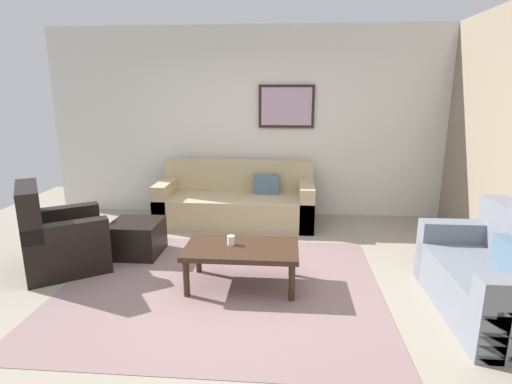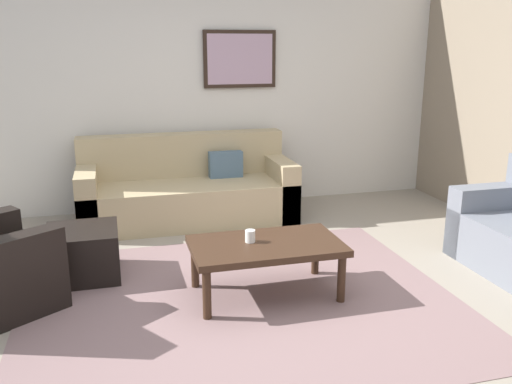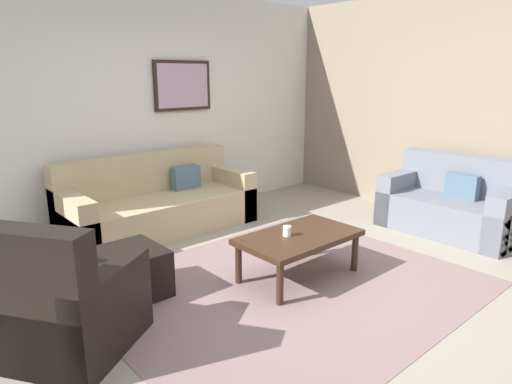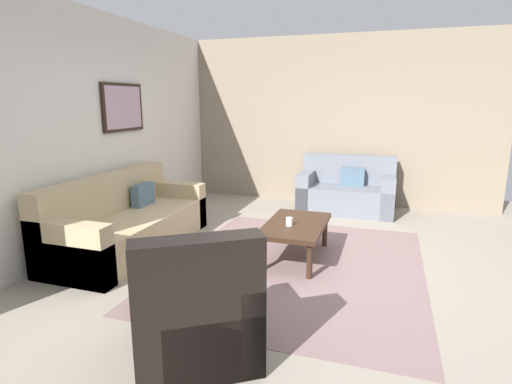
{
  "view_description": "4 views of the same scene",
  "coord_description": "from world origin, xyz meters",
  "px_view_note": "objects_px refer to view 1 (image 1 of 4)",
  "views": [
    {
      "loc": [
        0.64,
        -3.57,
        1.88
      ],
      "look_at": [
        0.33,
        0.34,
        0.89
      ],
      "focal_mm": 28.36,
      "sensor_mm": 36.0,
      "label": 1
    },
    {
      "loc": [
        -0.83,
        -3.5,
        1.8
      ],
      "look_at": [
        0.14,
        0.11,
        0.79
      ],
      "focal_mm": 38.06,
      "sensor_mm": 36.0,
      "label": 2
    },
    {
      "loc": [
        -2.59,
        -2.51,
        1.8
      ],
      "look_at": [
        0.14,
        0.58,
        0.71
      ],
      "focal_mm": 31.56,
      "sensor_mm": 36.0,
      "label": 3
    },
    {
      "loc": [
        -4.03,
        -0.86,
        1.74
      ],
      "look_at": [
        -0.1,
        0.44,
        0.81
      ],
      "focal_mm": 28.45,
      "sensor_mm": 36.0,
      "label": 4
    }
  ],
  "objects_px": {
    "armchair_leather": "(58,242)",
    "ottoman": "(137,238)",
    "cup": "(231,240)",
    "coffee_table": "(242,251)",
    "couch_loveseat": "(501,281)",
    "couch_main": "(237,202)",
    "framed_artwork": "(286,106)"
  },
  "relations": [
    {
      "from": "ottoman",
      "to": "cup",
      "type": "bearing_deg",
      "value": -28.06
    },
    {
      "from": "armchair_leather",
      "to": "ottoman",
      "type": "height_order",
      "value": "armchair_leather"
    },
    {
      "from": "couch_loveseat",
      "to": "couch_main",
      "type": "bearing_deg",
      "value": 137.57
    },
    {
      "from": "coffee_table",
      "to": "ottoman",
      "type": "bearing_deg",
      "value": 152.43
    },
    {
      "from": "couch_loveseat",
      "to": "cup",
      "type": "relative_size",
      "value": 16.21
    },
    {
      "from": "couch_main",
      "to": "coffee_table",
      "type": "distance_m",
      "value": 2.05
    },
    {
      "from": "cup",
      "to": "coffee_table",
      "type": "bearing_deg",
      "value": -21.78
    },
    {
      "from": "armchair_leather",
      "to": "cup",
      "type": "relative_size",
      "value": 12.24
    },
    {
      "from": "couch_main",
      "to": "framed_artwork",
      "type": "relative_size",
      "value": 2.71
    },
    {
      "from": "ottoman",
      "to": "coffee_table",
      "type": "xyz_separation_m",
      "value": [
        1.32,
        -0.69,
        0.16
      ]
    },
    {
      "from": "cup",
      "to": "framed_artwork",
      "type": "xyz_separation_m",
      "value": [
        0.5,
        2.39,
        1.2
      ]
    },
    {
      "from": "ottoman",
      "to": "framed_artwork",
      "type": "xyz_separation_m",
      "value": [
        1.71,
        1.75,
        1.45
      ]
    },
    {
      "from": "couch_main",
      "to": "cup",
      "type": "relative_size",
      "value": 24.35
    },
    {
      "from": "cup",
      "to": "framed_artwork",
      "type": "height_order",
      "value": "framed_artwork"
    },
    {
      "from": "ottoman",
      "to": "couch_loveseat",
      "type": "bearing_deg",
      "value": -15.87
    },
    {
      "from": "coffee_table",
      "to": "framed_artwork",
      "type": "height_order",
      "value": "framed_artwork"
    },
    {
      "from": "couch_main",
      "to": "couch_loveseat",
      "type": "distance_m",
      "value": 3.49
    },
    {
      "from": "framed_artwork",
      "to": "coffee_table",
      "type": "bearing_deg",
      "value": -99.14
    },
    {
      "from": "armchair_leather",
      "to": "cup",
      "type": "height_order",
      "value": "armchair_leather"
    },
    {
      "from": "couch_main",
      "to": "framed_artwork",
      "type": "xyz_separation_m",
      "value": [
        0.7,
        0.41,
        1.36
      ]
    },
    {
      "from": "couch_main",
      "to": "ottoman",
      "type": "bearing_deg",
      "value": -127.42
    },
    {
      "from": "armchair_leather",
      "to": "ottoman",
      "type": "distance_m",
      "value": 0.83
    },
    {
      "from": "couch_loveseat",
      "to": "armchair_leather",
      "type": "xyz_separation_m",
      "value": [
        -4.28,
        0.56,
        0.0
      ]
    },
    {
      "from": "cup",
      "to": "couch_loveseat",
      "type": "bearing_deg",
      "value": -8.96
    },
    {
      "from": "couch_loveseat",
      "to": "ottoman",
      "type": "bearing_deg",
      "value": 164.13
    },
    {
      "from": "couch_loveseat",
      "to": "framed_artwork",
      "type": "xyz_separation_m",
      "value": [
        -1.88,
        2.77,
        1.35
      ]
    },
    {
      "from": "ottoman",
      "to": "cup",
      "type": "distance_m",
      "value": 1.4
    },
    {
      "from": "armchair_leather",
      "to": "ottoman",
      "type": "relative_size",
      "value": 1.98
    },
    {
      "from": "ottoman",
      "to": "framed_artwork",
      "type": "height_order",
      "value": "framed_artwork"
    },
    {
      "from": "couch_loveseat",
      "to": "framed_artwork",
      "type": "distance_m",
      "value": 3.61
    },
    {
      "from": "armchair_leather",
      "to": "cup",
      "type": "distance_m",
      "value": 1.91
    },
    {
      "from": "couch_main",
      "to": "couch_loveseat",
      "type": "height_order",
      "value": "same"
    }
  ]
}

